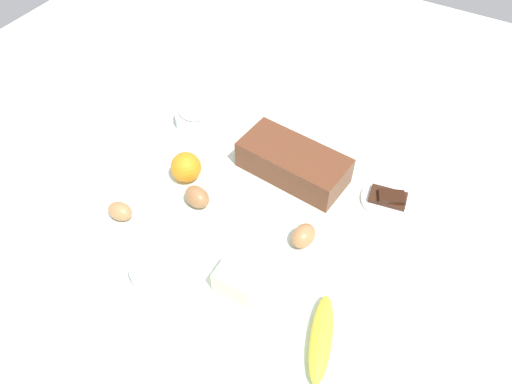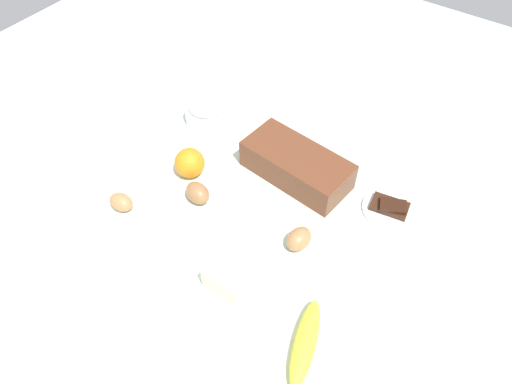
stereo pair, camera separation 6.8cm
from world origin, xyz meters
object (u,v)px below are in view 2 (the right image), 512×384
orange_fruit (190,163)px  egg_near_butter (198,193)px  loaf_pan (297,165)px  chocolate_plate (389,208)px  butter_block (227,279)px  sugar_bowl (152,259)px  egg_beside_bowl (299,239)px  banana (305,343)px  egg_loose (121,202)px  flour_bowl (206,111)px

orange_fruit → egg_near_butter: (0.07, -0.06, -0.01)m
loaf_pan → chocolate_plate: bearing=13.0°
butter_block → loaf_pan: bearing=98.4°
sugar_bowl → egg_beside_bowl: bearing=45.8°
banana → egg_beside_bowl: egg_beside_bowl is taller
orange_fruit → egg_loose: bearing=-108.4°
orange_fruit → butter_block: size_ratio=0.87×
egg_beside_bowl → egg_loose: (-0.41, -0.16, -0.00)m
orange_fruit → egg_near_butter: bearing=-38.6°
banana → egg_near_butter: egg_near_butter is taller
flour_bowl → banana: 0.73m
banana → butter_block: (-0.21, 0.02, 0.01)m
sugar_bowl → egg_loose: (-0.18, 0.08, -0.01)m
egg_loose → chocolate_plate: bearing=34.4°
loaf_pan → sugar_bowl: 0.44m
egg_beside_bowl → egg_near_butter: bearing=-174.5°
loaf_pan → sugar_bowl: loaf_pan is taller
flour_bowl → egg_loose: flour_bowl is taller
chocolate_plate → egg_near_butter: bearing=-149.1°
flour_bowl → orange_fruit: (0.10, -0.19, 0.01)m
flour_bowl → sugar_bowl: bearing=-64.3°
butter_block → chocolate_plate: (0.20, 0.40, -0.02)m
orange_fruit → chocolate_plate: bearing=21.0°
flour_bowl → egg_beside_bowl: size_ratio=1.81×
butter_block → egg_loose: (-0.35, 0.03, -0.01)m
flour_bowl → banana: size_ratio=0.64×
banana → egg_near_butter: (-0.42, 0.17, 0.01)m
sugar_bowl → orange_fruit: size_ratio=1.63×
banana → chocolate_plate: 0.42m
loaf_pan → flour_bowl: loaf_pan is taller
banana → butter_block: 0.21m
flour_bowl → chocolate_plate: (0.58, -0.01, -0.02)m
banana → egg_beside_bowl: 0.25m
banana → chocolate_plate: bearing=91.8°
loaf_pan → butter_block: size_ratio=3.24×
chocolate_plate → loaf_pan: bearing=-172.6°
banana → butter_block: bearing=174.3°
butter_block → flour_bowl: bearing=133.6°
loaf_pan → egg_loose: size_ratio=4.62×
banana → egg_beside_bowl: bearing=124.9°
egg_beside_bowl → chocolate_plate: (0.13, 0.22, -0.01)m
butter_block → chocolate_plate: bearing=63.8°
butter_block → egg_beside_bowl: bearing=69.4°
sugar_bowl → orange_fruit: 0.30m
loaf_pan → butter_block: 0.37m
butter_block → chocolate_plate: 0.44m
egg_beside_bowl → orange_fruit: bearing=174.8°
loaf_pan → chocolate_plate: 0.25m
banana → orange_fruit: (-0.49, 0.23, 0.02)m
sugar_bowl → chocolate_plate: size_ratio=0.99×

